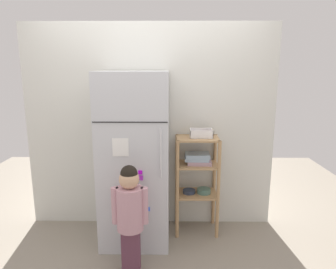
# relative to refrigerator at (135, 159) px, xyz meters

# --- Properties ---
(ground_plane) EXTENTS (6.00, 6.00, 0.00)m
(ground_plane) POSITION_rel_refrigerator_xyz_m (0.13, -0.02, -0.87)
(ground_plane) COLOR gray
(kitchen_wall_back) EXTENTS (2.73, 0.03, 2.24)m
(kitchen_wall_back) POSITION_rel_refrigerator_xyz_m (0.13, 0.35, 0.25)
(kitchen_wall_back) COLOR silver
(kitchen_wall_back) RESTS_ON ground
(refrigerator) EXTENTS (0.68, 0.68, 1.74)m
(refrigerator) POSITION_rel_refrigerator_xyz_m (0.00, 0.00, 0.00)
(refrigerator) COLOR silver
(refrigerator) RESTS_ON ground
(child_standing) EXTENTS (0.31, 0.23, 0.97)m
(child_standing) POSITION_rel_refrigerator_xyz_m (0.01, -0.55, -0.28)
(child_standing) COLOR #613649
(child_standing) RESTS_ON ground
(pantry_shelf_unit) EXTENTS (0.46, 0.34, 1.05)m
(pantry_shelf_unit) POSITION_rel_refrigerator_xyz_m (0.64, 0.15, -0.19)
(pantry_shelf_unit) COLOR tan
(pantry_shelf_unit) RESTS_ON ground
(fruit_bin) EXTENTS (0.24, 0.16, 0.09)m
(fruit_bin) POSITION_rel_refrigerator_xyz_m (0.69, 0.16, 0.22)
(fruit_bin) COLOR white
(fruit_bin) RESTS_ON pantry_shelf_unit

